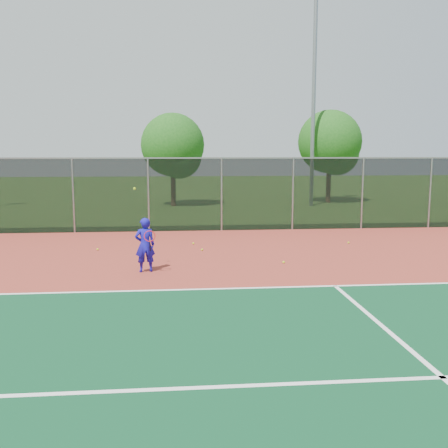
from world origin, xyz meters
name	(u,v)px	position (x,y,z in m)	size (l,w,h in m)	color
ground	(279,334)	(0.00, 0.00, 0.00)	(120.00, 120.00, 0.00)	#305B1A
court_apron	(261,301)	(0.00, 2.00, 0.01)	(30.00, 20.00, 0.02)	#9C3627
court_lines	(438,374)	(2.00, -1.88, 0.03)	(22.10, 13.05, 0.00)	white
fence_back	(222,193)	(0.00, 12.00, 1.56)	(30.00, 0.06, 3.03)	black
tennis_player	(145,245)	(-2.70, 4.94, 0.77)	(0.60, 0.64, 2.31)	#1611A2
practice_ball_2	(284,262)	(1.28, 5.61, 0.06)	(0.07, 0.07, 0.07)	#B4DA19
practice_ball_3	(348,243)	(4.26, 8.56, 0.06)	(0.07, 0.07, 0.07)	#B4DA19
practice_ball_4	(193,243)	(-1.27, 8.91, 0.06)	(0.07, 0.07, 0.07)	#B4DA19
practice_ball_5	(98,249)	(-4.48, 8.11, 0.06)	(0.07, 0.07, 0.07)	#B4DA19
practice_ball_6	(202,250)	(-1.02, 7.72, 0.06)	(0.07, 0.07, 0.07)	#B4DA19
floodlight_n	(314,79)	(6.30, 21.27, 7.51)	(0.90, 0.40, 13.45)	gray
tree_back_left	(174,148)	(-1.99, 21.95, 3.51)	(3.81, 3.81, 5.60)	#342313
tree_back_mid	(331,145)	(8.04, 23.09, 3.73)	(4.05, 4.05, 5.95)	#342313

